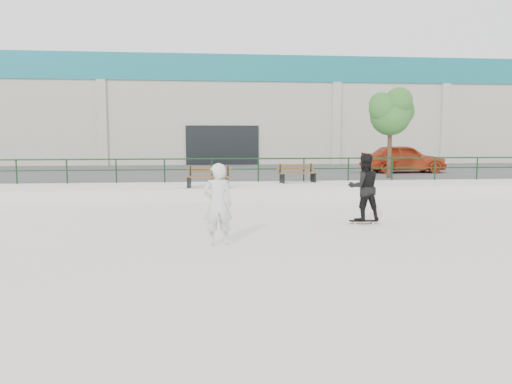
{
  "coord_description": "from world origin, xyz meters",
  "views": [
    {
      "loc": [
        -1.43,
        -10.57,
        2.45
      ],
      "look_at": [
        -0.06,
        2.0,
        1.04
      ],
      "focal_mm": 35.0,
      "sensor_mm": 36.0,
      "label": 1
    }
  ],
  "objects": [
    {
      "name": "commercial_building",
      "position": [
        -0.0,
        31.99,
        4.58
      ],
      "size": [
        44.2,
        16.33,
        8.0
      ],
      "color": "#ABAA9A",
      "rests_on": "ground"
    },
    {
      "name": "standing_skater",
      "position": [
        3.09,
        2.91,
        1.03
      ],
      "size": [
        0.93,
        0.73,
        1.87
      ],
      "primitive_type": "imported",
      "rotation": [
        0.0,
        0.0,
        3.17
      ],
      "color": "black",
      "rests_on": "skateboard"
    },
    {
      "name": "ledge",
      "position": [
        0.0,
        9.5,
        0.25
      ],
      "size": [
        30.0,
        3.0,
        0.5
      ],
      "primitive_type": "cube",
      "color": "silver",
      "rests_on": "ground"
    },
    {
      "name": "seated_skater",
      "position": [
        -1.08,
        0.58,
        0.93
      ],
      "size": [
        0.72,
        0.5,
        1.86
      ],
      "primitive_type": "imported",
      "rotation": [
        0.0,
        0.0,
        3.23
      ],
      "color": "silver",
      "rests_on": "ground"
    },
    {
      "name": "skateboard",
      "position": [
        3.09,
        2.91,
        0.07
      ],
      "size": [
        0.79,
        0.25,
        0.09
      ],
      "rotation": [
        0.0,
        0.0,
        -0.07
      ],
      "color": "black",
      "rests_on": "ground"
    },
    {
      "name": "bench_left",
      "position": [
        -1.19,
        8.46,
        0.9
      ],
      "size": [
        1.83,
        0.86,
        0.81
      ],
      "rotation": [
        0.0,
        0.0,
        -0.21
      ],
      "color": "#51331C",
      "rests_on": "ledge"
    },
    {
      "name": "red_car",
      "position": [
        9.47,
        15.52,
        1.27
      ],
      "size": [
        4.53,
        1.9,
        1.53
      ],
      "primitive_type": "imported",
      "rotation": [
        0.0,
        0.0,
        1.55
      ],
      "color": "#AC3215",
      "rests_on": "parking_strip"
    },
    {
      "name": "bench_right",
      "position": [
        2.61,
        10.26,
        0.89
      ],
      "size": [
        1.78,
        0.84,
        0.79
      ],
      "rotation": [
        0.0,
        0.0,
        0.21
      ],
      "color": "#51331C",
      "rests_on": "ledge"
    },
    {
      "name": "tree",
      "position": [
        7.42,
        12.2,
        3.64
      ],
      "size": [
        2.36,
        2.1,
        4.19
      ],
      "color": "#523629",
      "rests_on": "parking_strip"
    },
    {
      "name": "parking_strip",
      "position": [
        0.0,
        18.0,
        0.25
      ],
      "size": [
        60.0,
        14.0,
        0.5
      ],
      "primitive_type": "cube",
      "color": "#3C3C3C",
      "rests_on": "ground"
    },
    {
      "name": "railing",
      "position": [
        -0.0,
        10.8,
        1.24
      ],
      "size": [
        28.0,
        0.06,
        1.03
      ],
      "color": "#123218",
      "rests_on": "ledge"
    },
    {
      "name": "ground",
      "position": [
        0.0,
        0.0,
        0.0
      ],
      "size": [
        120.0,
        120.0,
        0.0
      ],
      "primitive_type": "plane",
      "color": "beige",
      "rests_on": "ground"
    }
  ]
}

